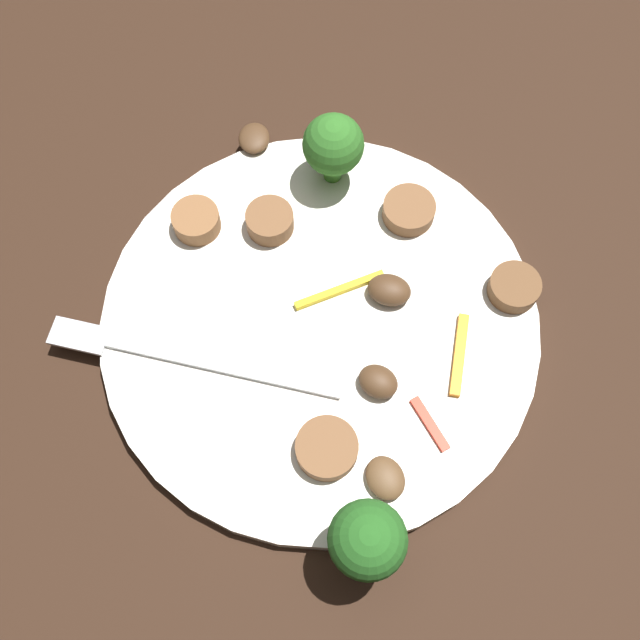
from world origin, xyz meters
name	(u,v)px	position (x,y,z in m)	size (l,w,h in m)	color
ground_plane	(320,328)	(0.00, 0.00, 0.00)	(1.40, 1.40, 0.00)	black
plate	(320,324)	(0.00, 0.00, 0.01)	(0.27, 0.27, 0.01)	white
fork	(171,356)	(0.06, 0.07, 0.01)	(0.17, 0.07, 0.00)	silver
broccoli_floret_0	(333,146)	(0.05, -0.09, 0.05)	(0.04, 0.04, 0.05)	#347525
broccoli_floret_1	(368,540)	(-0.09, 0.10, 0.05)	(0.04, 0.04, 0.06)	#296420
sausage_slice_0	(514,287)	(-0.09, -0.08, 0.02)	(0.03, 0.03, 0.01)	brown
sausage_slice_1	(409,210)	(-0.01, -0.09, 0.02)	(0.03, 0.03, 0.01)	brown
sausage_slice_2	(327,448)	(-0.05, 0.07, 0.02)	(0.04, 0.04, 0.01)	brown
sausage_slice_3	(270,221)	(0.06, -0.04, 0.02)	(0.03, 0.03, 0.01)	brown
sausage_slice_4	(196,221)	(0.10, -0.01, 0.02)	(0.03, 0.03, 0.01)	brown
mushroom_0	(385,478)	(-0.08, 0.06, 0.02)	(0.03, 0.02, 0.01)	brown
mushroom_1	(378,382)	(-0.05, 0.02, 0.02)	(0.02, 0.02, 0.01)	#4C331E
mushroom_2	(389,290)	(-0.03, -0.04, 0.02)	(0.03, 0.02, 0.01)	#4C331E
mushroom_3	(254,138)	(0.11, -0.09, 0.02)	(0.02, 0.02, 0.01)	#4C331E
pepper_strip_0	(335,288)	(0.00, -0.02, 0.01)	(0.06, 0.00, 0.00)	yellow
pepper_strip_1	(459,355)	(-0.08, -0.02, 0.01)	(0.05, 0.01, 0.00)	orange
pepper_strip_2	(430,424)	(-0.09, 0.02, 0.01)	(0.04, 0.01, 0.00)	red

